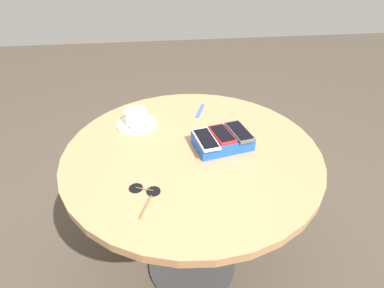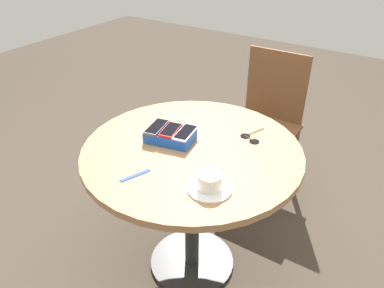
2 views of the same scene
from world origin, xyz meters
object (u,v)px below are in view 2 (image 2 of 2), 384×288
(round_table, at_px, (192,172))
(phone_white, at_px, (185,132))
(phone_box, at_px, (171,135))
(coffee_cup, at_px, (210,180))
(phone_red, at_px, (171,130))
(phone_gray, at_px, (157,127))
(sunglasses, at_px, (250,138))
(saucer, at_px, (210,188))
(lanyard_strap, at_px, (135,175))
(chair_near_window, at_px, (265,122))

(round_table, distance_m, phone_white, 0.18)
(phone_box, xyz_separation_m, coffee_cup, (0.32, -0.20, 0.02))
(phone_red, bearing_deg, phone_gray, -166.77)
(phone_red, xyz_separation_m, sunglasses, (0.28, 0.21, -0.05))
(sunglasses, bearing_deg, coffee_cup, -85.26)
(phone_red, relative_size, coffee_cup, 1.10)
(round_table, distance_m, phone_red, 0.21)
(coffee_cup, bearing_deg, saucer, -98.33)
(coffee_cup, xyz_separation_m, sunglasses, (-0.03, 0.41, -0.04))
(round_table, bearing_deg, saucer, -43.86)
(phone_box, height_order, sunglasses, phone_box)
(lanyard_strap, bearing_deg, sunglasses, 63.50)
(lanyard_strap, bearing_deg, coffee_cup, 17.49)
(sunglasses, bearing_deg, saucer, -85.35)
(saucer, bearing_deg, round_table, 136.14)
(phone_white, bearing_deg, coffee_cup, -40.40)
(phone_white, xyz_separation_m, lanyard_strap, (-0.03, -0.30, -0.05))
(saucer, height_order, sunglasses, saucer)
(lanyard_strap, bearing_deg, chair_near_window, 86.55)
(round_table, distance_m, chair_near_window, 0.85)
(round_table, height_order, chair_near_window, chair_near_window)
(coffee_cup, distance_m, sunglasses, 0.41)
(phone_gray, relative_size, lanyard_strap, 1.20)
(phone_box, height_order, coffee_cup, coffee_cup)
(round_table, xyz_separation_m, chair_near_window, (-0.01, 0.84, -0.13))
(round_table, xyz_separation_m, phone_box, (-0.11, 0.00, 0.15))
(sunglasses, xyz_separation_m, chair_near_window, (-0.18, 0.63, -0.26))
(phone_box, relative_size, coffee_cup, 1.82)
(round_table, height_order, phone_red, phone_red)
(phone_box, distance_m, sunglasses, 0.35)
(round_table, relative_size, sunglasses, 6.28)
(phone_white, relative_size, lanyard_strap, 1.20)
(phone_gray, xyz_separation_m, coffee_cup, (0.39, -0.18, -0.01))
(phone_red, height_order, saucer, phone_red)
(round_table, height_order, phone_box, phone_box)
(phone_red, relative_size, saucer, 0.82)
(saucer, bearing_deg, chair_near_window, 101.56)
(round_table, distance_m, phone_gray, 0.25)
(phone_box, bearing_deg, coffee_cup, -31.92)
(phone_box, bearing_deg, round_table, -2.07)
(phone_gray, distance_m, chair_near_window, 0.92)
(phone_gray, relative_size, phone_red, 1.11)
(phone_gray, bearing_deg, chair_near_window, 78.46)
(phone_box, height_order, phone_white, phone_white)
(phone_white, xyz_separation_m, chair_near_window, (0.04, 0.82, -0.31))
(round_table, height_order, phone_white, phone_white)
(phone_red, distance_m, lanyard_strap, 0.30)
(phone_gray, bearing_deg, lanyard_strap, -68.83)
(phone_red, relative_size, sunglasses, 0.91)
(phone_gray, xyz_separation_m, phone_red, (0.07, 0.02, 0.00))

